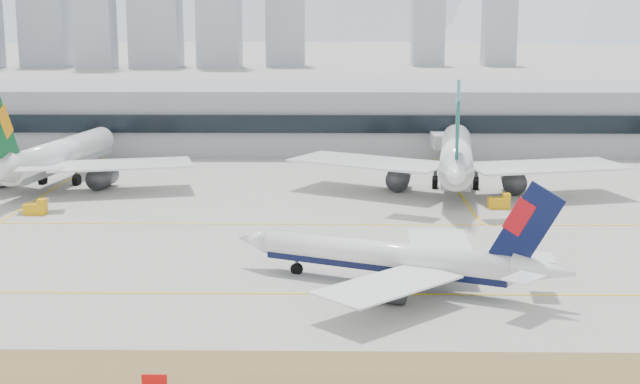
{
  "coord_description": "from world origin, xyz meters",
  "views": [
    {
      "loc": [
        5.27,
        -103.93,
        31.76
      ],
      "look_at": [
        3.42,
        18.0,
        7.5
      ],
      "focal_mm": 50.0,
      "sensor_mm": 36.0,
      "label": 1
    }
  ],
  "objects_px": {
    "widebody_eva": "(56,158)",
    "widebody_cathay": "(456,158)",
    "terminal": "(312,115)",
    "taxiing_airliner": "(397,259)"
  },
  "relations": [
    {
      "from": "widebody_eva",
      "to": "widebody_cathay",
      "type": "height_order",
      "value": "widebody_cathay"
    },
    {
      "from": "widebody_eva",
      "to": "terminal",
      "type": "bearing_deg",
      "value": -33.44
    },
    {
      "from": "taxiing_airliner",
      "to": "widebody_eva",
      "type": "bearing_deg",
      "value": -22.58
    },
    {
      "from": "widebody_cathay",
      "to": "terminal",
      "type": "relative_size",
      "value": 0.22
    },
    {
      "from": "widebody_cathay",
      "to": "widebody_eva",
      "type": "bearing_deg",
      "value": 95.45
    },
    {
      "from": "widebody_eva",
      "to": "widebody_cathay",
      "type": "distance_m",
      "value": 75.12
    },
    {
      "from": "taxiing_airliner",
      "to": "widebody_eva",
      "type": "distance_m",
      "value": 87.35
    },
    {
      "from": "taxiing_airliner",
      "to": "widebody_cathay",
      "type": "height_order",
      "value": "widebody_cathay"
    },
    {
      "from": "taxiing_airliner",
      "to": "terminal",
      "type": "distance_m",
      "value": 117.68
    },
    {
      "from": "widebody_eva",
      "to": "terminal",
      "type": "relative_size",
      "value": 0.2
    }
  ]
}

